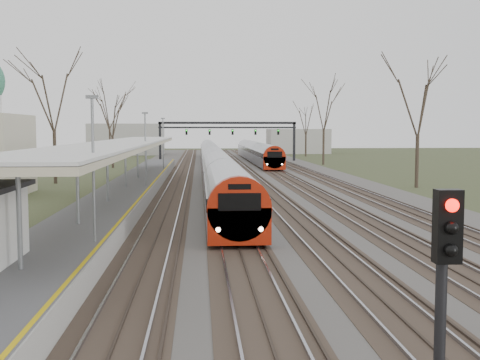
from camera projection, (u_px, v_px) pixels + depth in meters
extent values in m
cube|color=#474442|center=(239.00, 176.00, 62.12)|extent=(24.00, 160.00, 0.10)
cube|color=#4C3828|center=(181.00, 176.00, 61.72)|extent=(2.60, 160.00, 0.06)
cube|color=gray|center=(174.00, 176.00, 61.66)|extent=(0.07, 160.00, 0.12)
cube|color=gray|center=(188.00, 176.00, 61.76)|extent=(0.07, 160.00, 0.12)
cube|color=#4C3828|center=(215.00, 176.00, 61.95)|extent=(2.60, 160.00, 0.06)
cube|color=gray|center=(208.00, 176.00, 61.90)|extent=(0.07, 160.00, 0.12)
cube|color=gray|center=(222.00, 175.00, 61.99)|extent=(0.07, 160.00, 0.12)
cube|color=#4C3828|center=(249.00, 176.00, 62.19)|extent=(2.60, 160.00, 0.06)
cube|color=gray|center=(242.00, 175.00, 62.13)|extent=(0.07, 160.00, 0.12)
cube|color=gray|center=(255.00, 175.00, 62.23)|extent=(0.07, 160.00, 0.12)
cube|color=#4C3828|center=(282.00, 176.00, 62.42)|extent=(2.60, 160.00, 0.06)
cube|color=gray|center=(275.00, 175.00, 62.37)|extent=(0.07, 160.00, 0.12)
cube|color=gray|center=(289.00, 175.00, 62.47)|extent=(0.07, 160.00, 0.12)
cube|color=#4C3828|center=(315.00, 176.00, 62.66)|extent=(2.60, 160.00, 0.06)
cube|color=gray|center=(309.00, 175.00, 62.60)|extent=(0.07, 160.00, 0.12)
cube|color=gray|center=(322.00, 175.00, 62.70)|extent=(0.07, 160.00, 0.12)
cube|color=#9E9B93|center=(132.00, 190.00, 44.08)|extent=(3.50, 69.00, 1.00)
cylinder|color=slate|center=(19.00, 217.00, 16.57)|extent=(0.14, 0.14, 3.00)
cylinder|color=slate|center=(78.00, 188.00, 24.52)|extent=(0.14, 0.14, 3.00)
cylinder|color=slate|center=(107.00, 174.00, 32.48)|extent=(0.14, 0.14, 3.00)
cylinder|color=slate|center=(125.00, 165.00, 40.43)|extent=(0.14, 0.14, 3.00)
cylinder|color=slate|center=(138.00, 159.00, 48.38)|extent=(0.14, 0.14, 3.00)
cylinder|color=slate|center=(146.00, 155.00, 56.34)|extent=(0.14, 0.14, 3.00)
cube|color=silver|center=(123.00, 142.00, 39.30)|extent=(4.10, 50.00, 0.12)
cube|color=#C3B997|center=(123.00, 145.00, 39.32)|extent=(4.10, 50.00, 0.25)
cube|color=black|center=(160.00, 142.00, 91.03)|extent=(0.35, 0.35, 6.00)
cube|color=black|center=(294.00, 142.00, 92.41)|extent=(0.35, 0.35, 6.00)
cube|color=black|center=(228.00, 123.00, 91.47)|extent=(21.00, 0.35, 0.35)
cube|color=black|center=(228.00, 127.00, 91.53)|extent=(21.00, 0.25, 0.25)
cube|color=black|center=(186.00, 132.00, 90.97)|extent=(0.32, 0.22, 0.85)
sphere|color=#0CFF19|center=(186.00, 130.00, 90.81)|extent=(0.16, 0.16, 0.16)
cube|color=black|center=(210.00, 132.00, 91.21)|extent=(0.32, 0.22, 0.85)
sphere|color=#0CFF19|center=(210.00, 130.00, 91.05)|extent=(0.16, 0.16, 0.16)
cube|color=black|center=(233.00, 132.00, 91.44)|extent=(0.32, 0.22, 0.85)
sphere|color=#0CFF19|center=(233.00, 130.00, 91.28)|extent=(0.16, 0.16, 0.16)
cube|color=black|center=(255.00, 132.00, 91.68)|extent=(0.32, 0.22, 0.85)
sphere|color=#0CFF19|center=(256.00, 130.00, 91.52)|extent=(0.16, 0.16, 0.16)
cube|color=black|center=(278.00, 132.00, 91.92)|extent=(0.32, 0.22, 0.85)
sphere|color=#0CFF19|center=(278.00, 130.00, 91.76)|extent=(0.16, 0.16, 0.16)
cylinder|color=#2D231C|center=(55.00, 157.00, 53.81)|extent=(0.30, 0.30, 4.95)
cylinder|color=#2D231C|center=(417.00, 161.00, 49.96)|extent=(0.30, 0.30, 4.50)
cube|color=#B5B7C0|center=(213.00, 163.00, 68.65)|extent=(2.55, 90.00, 1.60)
cylinder|color=#B5B7C0|center=(213.00, 157.00, 68.60)|extent=(2.60, 89.70, 2.60)
cube|color=black|center=(213.00, 156.00, 68.59)|extent=(2.62, 89.40, 0.55)
cube|color=#A01D09|center=(239.00, 226.00, 24.02)|extent=(2.55, 0.50, 1.50)
cylinder|color=#A01D09|center=(239.00, 208.00, 24.01)|extent=(2.60, 0.60, 2.60)
cube|color=black|center=(240.00, 202.00, 23.72)|extent=(1.70, 0.12, 0.70)
sphere|color=white|center=(218.00, 229.00, 23.77)|extent=(0.22, 0.22, 0.22)
sphere|color=white|center=(261.00, 229.00, 23.89)|extent=(0.22, 0.22, 0.22)
cube|color=black|center=(213.00, 171.00, 68.73)|extent=(1.80, 89.00, 0.35)
cube|color=#B5B7C0|center=(256.00, 155.00, 90.99)|extent=(2.55, 45.00, 1.60)
cylinder|color=#B5B7C0|center=(256.00, 150.00, 90.94)|extent=(2.60, 44.70, 2.60)
cube|color=black|center=(256.00, 150.00, 90.93)|extent=(2.62, 44.40, 0.55)
cube|color=#A01D09|center=(274.00, 163.00, 68.73)|extent=(2.55, 0.50, 1.50)
cylinder|color=#A01D09|center=(274.00, 157.00, 68.72)|extent=(2.60, 0.60, 2.60)
cube|color=black|center=(275.00, 155.00, 68.42)|extent=(1.70, 0.12, 0.70)
sphere|color=white|center=(267.00, 164.00, 68.48)|extent=(0.22, 0.22, 0.22)
sphere|color=white|center=(282.00, 164.00, 68.59)|extent=(0.22, 0.22, 0.22)
cube|color=black|center=(256.00, 161.00, 91.07)|extent=(1.80, 44.00, 0.35)
cylinder|color=black|center=(440.00, 338.00, 8.36)|extent=(0.16, 0.16, 4.00)
cube|color=black|center=(448.00, 226.00, 8.07)|extent=(0.35, 0.22, 1.00)
sphere|color=#FF0C05|center=(452.00, 205.00, 7.92)|extent=(0.18, 0.18, 0.18)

